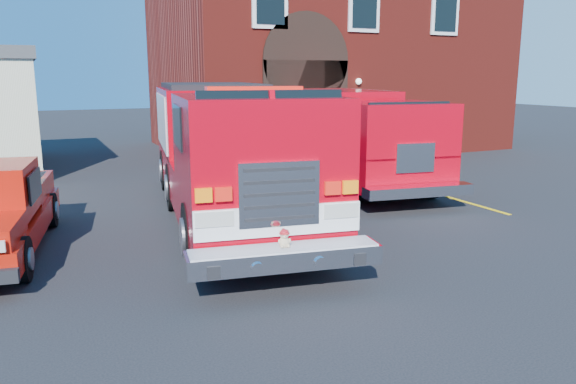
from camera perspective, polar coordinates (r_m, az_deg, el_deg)
name	(u,v)px	position (r m, az deg, el deg)	size (l,w,h in m)	color
ground	(264,241)	(11.93, -2.44, -5.05)	(100.00, 100.00, 0.00)	black
parking_stripe_near	(468,203)	(16.22, 17.84, -1.05)	(0.12, 3.00, 0.01)	yellow
parking_stripe_mid	(403,184)	(18.48, 11.57, 0.81)	(0.12, 3.00, 0.01)	yellow
parking_stripe_far	(354,170)	(20.92, 6.71, 2.24)	(0.12, 3.00, 0.01)	yellow
fire_station	(324,58)	(27.94, 3.71, 13.43)	(15.20, 10.20, 8.45)	maroon
fire_engine	(227,149)	(13.73, -6.22, 4.33)	(4.59, 10.89, 3.25)	black
secondary_truck	(350,133)	(18.52, 6.32, 6.01)	(4.16, 9.39, 2.94)	black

